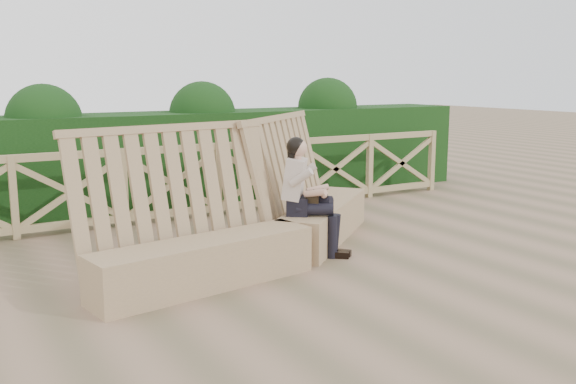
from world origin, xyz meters
TOP-DOWN VIEW (x-y plane):
  - ground at (0.00, 0.00)m, footprint 60.00×60.00m
  - bench at (0.21, 1.06)m, footprint 4.37×2.54m
  - woman at (0.70, 0.99)m, footprint 0.77×0.74m
  - guardrail at (0.00, 3.50)m, footprint 10.10×0.09m
  - hedge at (0.00, 4.70)m, footprint 12.00×1.20m

SIDE VIEW (x-z plane):
  - ground at x=0.00m, z-range 0.00..0.00m
  - bench at x=0.21m, z-range -0.40..1.22m
  - guardrail at x=0.00m, z-range 0.00..1.10m
  - hedge at x=0.00m, z-range 0.00..1.50m
  - woman at x=0.70m, z-range 0.06..1.46m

